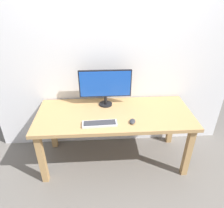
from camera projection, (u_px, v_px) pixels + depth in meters
The scene contains 6 objects.
ground_plane at pixel (114, 158), 2.70m from camera, with size 6.00×6.00×0.00m, color slate.
wall_back at pixel (112, 35), 2.32m from camera, with size 3.09×0.04×3.00m, color silver.
desk at pixel (114, 119), 2.39m from camera, with size 1.79×0.75×0.71m.
monitor at pixel (105, 85), 2.40m from camera, with size 0.62×0.16×0.45m.
keyboard_primary at pixel (100, 124), 2.14m from camera, with size 0.37×0.13×0.03m.
mouse at pixel (132, 121), 2.17m from camera, with size 0.06×0.10×0.03m, color #333338.
Camera 1 is at (-0.15, -1.99, 1.96)m, focal length 32.67 mm.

